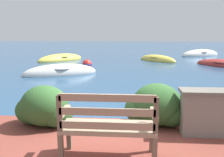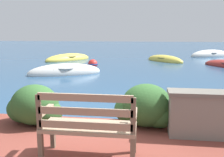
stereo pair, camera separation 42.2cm
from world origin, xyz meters
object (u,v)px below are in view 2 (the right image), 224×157
at_px(park_bench, 88,124).
at_px(rowboat_outer, 165,60).
at_px(rowboat_far, 68,59).
at_px(mooring_buoy, 93,64).
at_px(rowboat_distant, 210,55).
at_px(rowboat_nearest, 65,73).

relative_size(park_bench, rowboat_outer, 0.47).
bearing_deg(rowboat_far, mooring_buoy, -100.29).
xyz_separation_m(park_bench, rowboat_far, (-4.21, 12.68, -0.64)).
bearing_deg(rowboat_distant, park_bench, -136.55).
distance_m(rowboat_nearest, rowboat_outer, 7.13).
bearing_deg(mooring_buoy, rowboat_far, 131.98).
bearing_deg(rowboat_distant, rowboat_outer, -163.28).
xyz_separation_m(rowboat_far, rowboat_distant, (9.78, 3.69, 0.01)).
bearing_deg(rowboat_outer, park_bench, -52.27).
relative_size(rowboat_distant, mooring_buoy, 5.97).
relative_size(rowboat_nearest, mooring_buoy, 5.83).
height_order(rowboat_outer, rowboat_distant, rowboat_distant).
bearing_deg(mooring_buoy, park_bench, -78.57).
relative_size(rowboat_far, rowboat_distant, 0.96).
xyz_separation_m(rowboat_nearest, rowboat_outer, (4.75, 5.31, -0.01)).
bearing_deg(mooring_buoy, rowboat_nearest, -103.71).
bearing_deg(park_bench, mooring_buoy, 106.72).
distance_m(park_bench, rowboat_distant, 17.30).
xyz_separation_m(rowboat_far, mooring_buoy, (2.12, -2.36, 0.03)).
distance_m(rowboat_far, rowboat_distant, 10.45).
height_order(rowboat_outer, mooring_buoy, rowboat_outer).
relative_size(park_bench, rowboat_far, 0.38).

